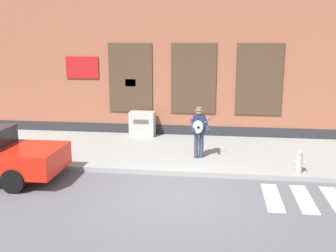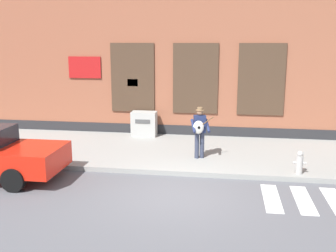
% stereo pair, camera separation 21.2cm
% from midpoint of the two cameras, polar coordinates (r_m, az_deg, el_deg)
% --- Properties ---
extents(ground_plane, '(160.00, 160.00, 0.00)m').
position_cam_midpoint_polar(ground_plane, '(10.60, 1.52, -9.99)').
color(ground_plane, '#56565B').
extents(sidewalk, '(28.00, 4.74, 0.16)m').
position_cam_midpoint_polar(sidewalk, '(14.19, 3.48, -3.84)').
color(sidewalk, gray).
rests_on(sidewalk, ground).
extents(building_backdrop, '(28.00, 4.06, 8.13)m').
position_cam_midpoint_polar(building_backdrop, '(17.98, 4.97, 12.41)').
color(building_backdrop, '#99563D').
rests_on(building_backdrop, ground).
extents(busker, '(0.78, 0.66, 1.72)m').
position_cam_midpoint_polar(busker, '(13.03, 5.07, -0.52)').
color(busker, '#33384C').
rests_on(busker, sidewalk).
extents(utility_box, '(1.02, 0.58, 1.01)m').
position_cam_midpoint_polar(utility_box, '(16.19, -3.11, 0.33)').
color(utility_box, '#ADADA8').
rests_on(utility_box, sidewalk).
extents(fire_hydrant, '(0.38, 0.20, 0.70)m').
position_cam_midpoint_polar(fire_hydrant, '(12.29, 19.01, -5.02)').
color(fire_hydrant, '#B2ADA8').
rests_on(fire_hydrant, sidewalk).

